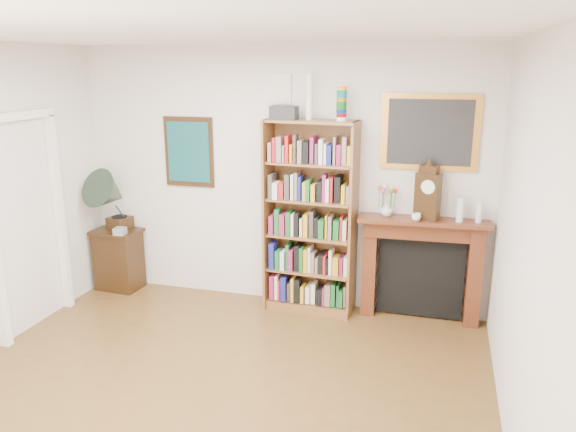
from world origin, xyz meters
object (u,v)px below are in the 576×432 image
(bookshelf, at_px, (310,207))
(flower_vase, at_px, (387,209))
(mantel_clock, at_px, (428,194))
(cd_stack, at_px, (120,231))
(bottle_right, at_px, (479,213))
(fireplace, at_px, (421,260))
(side_cabinet, at_px, (119,259))
(bottle_left, at_px, (460,210))
(teacup, at_px, (416,217))
(gramophone, at_px, (111,196))

(bookshelf, xyz_separation_m, flower_vase, (0.79, 0.06, 0.01))
(mantel_clock, bearing_deg, cd_stack, -157.17)
(bottle_right, bearing_deg, fireplace, 175.24)
(side_cabinet, height_order, cd_stack, cd_stack)
(bookshelf, bearing_deg, fireplace, 8.78)
(cd_stack, distance_m, bottle_left, 3.71)
(fireplace, relative_size, mantel_clock, 2.40)
(teacup, bearing_deg, flower_vase, 160.29)
(bookshelf, xyz_separation_m, fireplace, (1.16, 0.09, -0.51))
(side_cabinet, distance_m, bottle_right, 4.09)
(bottle_left, bearing_deg, cd_stack, -176.84)
(fireplace, bearing_deg, bottle_right, -7.41)
(mantel_clock, distance_m, teacup, 0.26)
(bottle_right, bearing_deg, bookshelf, -178.31)
(mantel_clock, relative_size, teacup, 5.83)
(gramophone, height_order, cd_stack, gramophone)
(fireplace, relative_size, gramophone, 1.73)
(bottle_right, bearing_deg, cd_stack, -176.71)
(fireplace, bearing_deg, bottle_left, -12.96)
(side_cabinet, bearing_deg, mantel_clock, 5.08)
(bookshelf, xyz_separation_m, cd_stack, (-2.18, -0.17, -0.39))
(bookshelf, relative_size, bottle_left, 9.87)
(gramophone, distance_m, bottle_right, 3.99)
(bookshelf, bearing_deg, flower_vase, 8.82)
(fireplace, height_order, teacup, teacup)
(gramophone, bearing_deg, bottle_left, 15.74)
(cd_stack, bearing_deg, fireplace, 4.55)
(gramophone, height_order, teacup, gramophone)
(side_cabinet, bearing_deg, bottle_left, 4.86)
(fireplace, xyz_separation_m, flower_vase, (-0.37, -0.03, 0.52))
(cd_stack, distance_m, mantel_clock, 3.42)
(side_cabinet, height_order, bottle_left, bottle_left)
(mantel_clock, height_order, bottle_right, mantel_clock)
(mantel_clock, bearing_deg, bottle_right, 20.38)
(cd_stack, bearing_deg, side_cabinet, 134.06)
(gramophone, xyz_separation_m, mantel_clock, (3.49, 0.13, 0.21))
(bookshelf, distance_m, side_cabinet, 2.45)
(cd_stack, relative_size, teacup, 1.28)
(flower_vase, relative_size, bottle_left, 0.57)
(mantel_clock, xyz_separation_m, flower_vase, (-0.40, 0.02, -0.20))
(side_cabinet, distance_m, cd_stack, 0.45)
(bookshelf, relative_size, mantel_clock, 4.33)
(side_cabinet, xyz_separation_m, cd_stack, (0.14, -0.15, 0.40))
(gramophone, bearing_deg, bottle_right, 15.93)
(bookshelf, relative_size, bottle_right, 11.85)
(mantel_clock, relative_size, bottle_left, 2.28)
(teacup, bearing_deg, bookshelf, 177.61)
(flower_vase, bearing_deg, cd_stack, -175.45)
(bottle_left, distance_m, bottle_right, 0.18)
(teacup, distance_m, bottle_right, 0.60)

